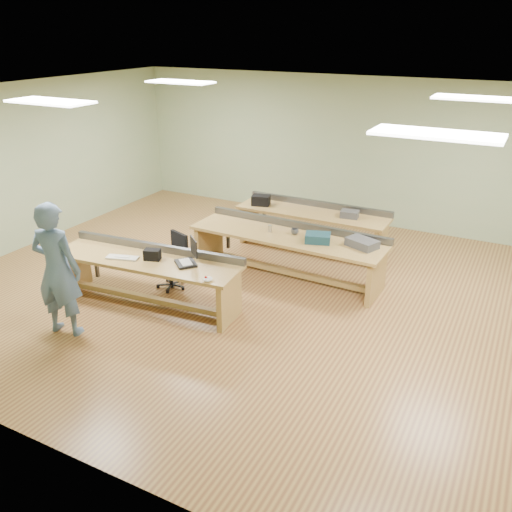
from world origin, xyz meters
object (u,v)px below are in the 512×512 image
object	(u,v)px
person	(57,270)
parts_bin_teal	(318,238)
camera_bag	(152,255)
mug	(295,231)
laptop_base	(186,263)
parts_bin_grey	(362,243)
workbench_back	(313,221)
drinks_can	(270,229)
workbench_front	(148,270)
task_chair	(173,268)
workbench_mid	(288,245)

from	to	relation	value
person	parts_bin_teal	distance (m)	3.89
person	parts_bin_teal	world-z (taller)	person
camera_bag	parts_bin_teal	distance (m)	2.58
mug	parts_bin_teal	bearing A→B (deg)	-17.05
laptop_base	camera_bag	xyz separation A→B (m)	(-0.53, -0.08, 0.06)
laptop_base	parts_bin_grey	bearing A→B (deg)	82.94
workbench_back	drinks_can	size ratio (longest dim) A/B	24.38
workbench_front	camera_bag	bearing A→B (deg)	-3.97
person	mug	world-z (taller)	person
person	parts_bin_teal	bearing A→B (deg)	-141.04
laptop_base	task_chair	bearing A→B (deg)	-179.32
task_chair	mug	bearing A→B (deg)	58.44
parts_bin_grey	camera_bag	bearing A→B (deg)	-143.62
parts_bin_teal	drinks_can	distance (m)	0.87
parts_bin_grey	workbench_front	bearing A→B (deg)	-144.71
laptop_base	workbench_mid	bearing A→B (deg)	107.14
workbench_mid	parts_bin_grey	xyz separation A→B (m)	(1.24, 0.03, 0.25)
workbench_front	laptop_base	xyz separation A→B (m)	(0.64, 0.08, 0.21)
workbench_mid	drinks_can	xyz separation A→B (m)	(-0.31, -0.03, 0.24)
laptop_base	parts_bin_grey	xyz separation A→B (m)	(2.04, 1.81, 0.05)
parts_bin_teal	mug	size ratio (longest dim) A/B	3.15
parts_bin_grey	drinks_can	world-z (taller)	parts_bin_grey
workbench_back	task_chair	distance (m)	2.87
mug	laptop_base	bearing A→B (deg)	-115.99
mug	drinks_can	bearing A→B (deg)	-167.98
task_chair	workbench_back	bearing A→B (deg)	80.69
person	parts_bin_teal	xyz separation A→B (m)	(2.52, 2.96, -0.12)
workbench_back	parts_bin_grey	bearing A→B (deg)	-43.62
workbench_back	parts_bin_teal	world-z (taller)	parts_bin_teal
workbench_mid	mug	xyz separation A→B (m)	(0.10, 0.05, 0.23)
workbench_mid	mug	size ratio (longest dim) A/B	26.71
person	task_chair	xyz separation A→B (m)	(0.50, 1.84, -0.61)
parts_bin_grey	drinks_can	size ratio (longest dim) A/B	4.04
camera_bag	person	bearing A→B (deg)	-136.67
task_chair	mug	world-z (taller)	task_chair
workbench_back	camera_bag	size ratio (longest dim) A/B	12.24
camera_bag	parts_bin_grey	world-z (taller)	camera_bag
workbench_front	mug	world-z (taller)	workbench_front
workbench_mid	workbench_back	xyz separation A→B (m)	(-0.09, 1.30, -0.01)
person	workbench_mid	bearing A→B (deg)	-133.46
workbench_mid	task_chair	bearing A→B (deg)	-138.59
workbench_front	drinks_can	size ratio (longest dim) A/B	25.53
workbench_front	workbench_back	size ratio (longest dim) A/B	1.05
task_chair	parts_bin_grey	distance (m)	3.01
workbench_back	person	bearing A→B (deg)	-113.15
parts_bin_teal	parts_bin_grey	size ratio (longest dim) A/B	0.83
laptop_base	drinks_can	distance (m)	1.81
workbench_mid	mug	distance (m)	0.26
workbench_front	camera_bag	xyz separation A→B (m)	(0.11, 0.00, 0.27)
drinks_can	person	bearing A→B (deg)	-118.66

